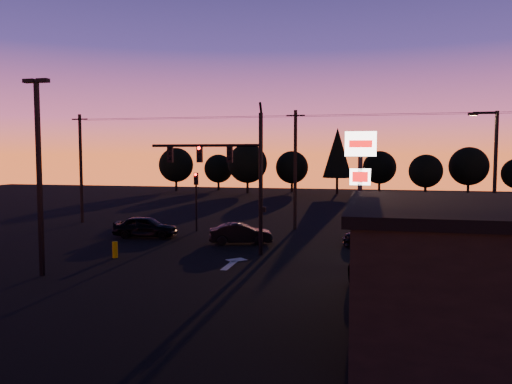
# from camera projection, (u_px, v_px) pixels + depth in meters

# --- Properties ---
(ground) EXTENTS (120.00, 120.00, 0.00)m
(ground) POSITION_uv_depth(u_px,v_px,m) (214.00, 269.00, 24.71)
(ground) COLOR black
(ground) RESTS_ON ground
(lane_arrow) EXTENTS (1.20, 3.10, 0.01)m
(lane_arrow) POSITION_uv_depth(u_px,v_px,m) (233.00, 263.00, 26.22)
(lane_arrow) COLOR beige
(lane_arrow) RESTS_ON ground
(traffic_signal_mast) EXTENTS (6.79, 0.52, 8.58)m
(traffic_signal_mast) POSITION_uv_depth(u_px,v_px,m) (233.00, 168.00, 28.25)
(traffic_signal_mast) COLOR black
(traffic_signal_mast) RESTS_ON ground
(secondary_signal) EXTENTS (0.30, 0.31, 4.35)m
(secondary_signal) POSITION_uv_depth(u_px,v_px,m) (196.00, 193.00, 36.77)
(secondary_signal) COLOR black
(secondary_signal) RESTS_ON ground
(parking_lot_light) EXTENTS (1.25, 0.30, 9.14)m
(parking_lot_light) POSITION_uv_depth(u_px,v_px,m) (39.00, 163.00, 23.05)
(parking_lot_light) COLOR black
(parking_lot_light) RESTS_ON ground
(pylon_sign) EXTENTS (1.50, 0.28, 6.80)m
(pylon_sign) POSITION_uv_depth(u_px,v_px,m) (360.00, 170.00, 24.26)
(pylon_sign) COLOR black
(pylon_sign) RESTS_ON ground
(streetlight) EXTENTS (1.55, 0.35, 8.00)m
(streetlight) POSITION_uv_depth(u_px,v_px,m) (493.00, 178.00, 26.67)
(streetlight) COLOR black
(streetlight) RESTS_ON ground
(utility_pole_0) EXTENTS (1.40, 0.26, 9.00)m
(utility_pole_0) POSITION_uv_depth(u_px,v_px,m) (81.00, 168.00, 41.50)
(utility_pole_0) COLOR black
(utility_pole_0) RESTS_ON ground
(utility_pole_1) EXTENTS (1.40, 0.26, 9.00)m
(utility_pole_1) POSITION_uv_depth(u_px,v_px,m) (295.00, 169.00, 37.55)
(utility_pole_1) COLOR black
(utility_pole_1) RESTS_ON ground
(power_wires) EXTENTS (36.00, 1.22, 0.07)m
(power_wires) POSITION_uv_depth(u_px,v_px,m) (296.00, 116.00, 37.25)
(power_wires) COLOR black
(power_wires) RESTS_ON ground
(bollard) EXTENTS (0.30, 0.30, 0.89)m
(bollard) POSITION_uv_depth(u_px,v_px,m) (115.00, 250.00, 27.49)
(bollard) COLOR #B5A000
(bollard) RESTS_ON ground
(tree_0) EXTENTS (5.36, 5.36, 6.74)m
(tree_0) POSITION_uv_depth(u_px,v_px,m) (176.00, 165.00, 77.88)
(tree_0) COLOR black
(tree_0) RESTS_ON ground
(tree_1) EXTENTS (4.54, 4.54, 5.71)m
(tree_1) POSITION_uv_depth(u_px,v_px,m) (218.00, 169.00, 79.52)
(tree_1) COLOR black
(tree_1) RESTS_ON ground
(tree_2) EXTENTS (5.77, 5.78, 7.26)m
(tree_2) POSITION_uv_depth(u_px,v_px,m) (248.00, 163.00, 73.27)
(tree_2) COLOR black
(tree_2) RESTS_ON ground
(tree_3) EXTENTS (4.95, 4.95, 6.22)m
(tree_3) POSITION_uv_depth(u_px,v_px,m) (292.00, 167.00, 75.89)
(tree_3) COLOR black
(tree_3) RESTS_ON ground
(tree_4) EXTENTS (4.18, 4.18, 9.50)m
(tree_4) POSITION_uv_depth(u_px,v_px,m) (337.00, 153.00, 71.27)
(tree_4) COLOR black
(tree_4) RESTS_ON ground
(tree_5) EXTENTS (4.95, 4.95, 6.22)m
(tree_5) POSITION_uv_depth(u_px,v_px,m) (380.00, 167.00, 74.98)
(tree_5) COLOR black
(tree_5) RESTS_ON ground
(tree_6) EXTENTS (4.54, 4.54, 5.71)m
(tree_6) POSITION_uv_depth(u_px,v_px,m) (426.00, 171.00, 67.84)
(tree_6) COLOR black
(tree_6) RESTS_ON ground
(tree_7) EXTENTS (5.36, 5.36, 6.74)m
(tree_7) POSITION_uv_depth(u_px,v_px,m) (469.00, 166.00, 69.40)
(tree_7) COLOR black
(tree_7) RESTS_ON ground
(car_left) EXTENTS (4.51, 2.20, 1.48)m
(car_left) POSITION_uv_depth(u_px,v_px,m) (146.00, 227.00, 34.20)
(car_left) COLOR black
(car_left) RESTS_ON ground
(car_mid) EXTENTS (4.21, 2.43, 1.31)m
(car_mid) POSITION_uv_depth(u_px,v_px,m) (241.00, 234.00, 31.76)
(car_mid) COLOR black
(car_mid) RESTS_ON ground
(car_right) EXTENTS (5.27, 2.68, 1.46)m
(car_right) POSITION_uv_depth(u_px,v_px,m) (384.00, 235.00, 30.81)
(car_right) COLOR black
(car_right) RESTS_ON ground
(suv_parked) EXTENTS (3.51, 5.24, 1.34)m
(suv_parked) POSITION_uv_depth(u_px,v_px,m) (387.00, 279.00, 20.18)
(suv_parked) COLOR black
(suv_parked) RESTS_ON ground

